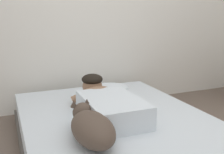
{
  "coord_description": "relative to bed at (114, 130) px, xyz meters",
  "views": [
    {
      "loc": [
        -1.08,
        -1.41,
        1.11
      ],
      "look_at": [
        -0.15,
        0.84,
        0.54
      ],
      "focal_mm": 43.16,
      "sensor_mm": 36.0,
      "label": 1
    }
  ],
  "objects": [
    {
      "name": "back_wall",
      "position": [
        0.25,
        1.15,
        1.11
      ],
      "size": [
        4.19,
        0.12,
        2.5
      ],
      "color": "silver",
      "rests_on": "ground"
    },
    {
      "name": "bed",
      "position": [
        0.0,
        0.0,
        0.0
      ],
      "size": [
        1.53,
        1.92,
        0.29
      ],
      "color": "#4C4742",
      "rests_on": "ground"
    },
    {
      "name": "pillow",
      "position": [
        0.14,
        0.57,
        0.2
      ],
      "size": [
        0.52,
        0.32,
        0.11
      ],
      "primitive_type": "ellipsoid",
      "color": "silver",
      "rests_on": "bed"
    },
    {
      "name": "person_lying",
      "position": [
        -0.06,
        0.03,
        0.25
      ],
      "size": [
        0.43,
        0.92,
        0.27
      ],
      "color": "silver",
      "rests_on": "bed"
    },
    {
      "name": "dog",
      "position": [
        -0.33,
        -0.4,
        0.25
      ],
      "size": [
        0.26,
        0.57,
        0.21
      ],
      "color": "#4C3D33",
      "rests_on": "bed"
    },
    {
      "name": "coffee_cup",
      "position": [
        0.09,
        0.42,
        0.18
      ],
      "size": [
        0.12,
        0.09,
        0.07
      ],
      "color": "teal",
      "rests_on": "bed"
    },
    {
      "name": "cell_phone",
      "position": [
        -0.14,
        -0.02,
        0.15
      ],
      "size": [
        0.07,
        0.14,
        0.01
      ],
      "primitive_type": "cube",
      "color": "black",
      "rests_on": "bed"
    }
  ]
}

